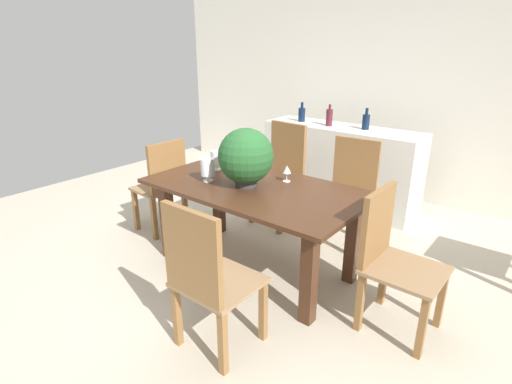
{
  "coord_description": "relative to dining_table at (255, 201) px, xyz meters",
  "views": [
    {
      "loc": [
        1.89,
        -2.27,
        1.84
      ],
      "look_at": [
        -0.04,
        0.16,
        0.67
      ],
      "focal_mm": 28.11,
      "sensor_mm": 36.0,
      "label": 1
    }
  ],
  "objects": [
    {
      "name": "chair_far_left",
      "position": [
        -0.39,
        0.95,
        -0.04
      ],
      "size": [
        0.51,
        0.45,
        1.06
      ],
      "rotation": [
        0.0,
        0.0,
        -0.09
      ],
      "color": "brown",
      "rests_on": "ground"
    },
    {
      "name": "wine_bottle_tall",
      "position": [
        -0.69,
        1.77,
        0.4
      ],
      "size": [
        0.08,
        0.08,
        0.23
      ],
      "color": "#0F1E38",
      "rests_on": "kitchen_counter"
    },
    {
      "name": "ground_plane",
      "position": [
        0.0,
        -0.09,
        -0.62
      ],
      "size": [
        7.04,
        7.04,
        0.0
      ],
      "primitive_type": "plane",
      "color": "#BCB29E"
    },
    {
      "name": "flower_centerpiece",
      "position": [
        -0.05,
        -0.05,
        0.37
      ],
      "size": [
        0.44,
        0.44,
        0.47
      ],
      "color": "#333338",
      "rests_on": "dining_table"
    },
    {
      "name": "wine_bottle_amber",
      "position": [
        0.11,
        1.8,
        0.4
      ],
      "size": [
        0.08,
        0.08,
        0.23
      ],
      "color": "#0F1E38",
      "rests_on": "kitchen_counter"
    },
    {
      "name": "kitchen_counter",
      "position": [
        -0.15,
        1.77,
        -0.16
      ],
      "size": [
        1.82,
        0.52,
        0.93
      ],
      "primitive_type": "cube",
      "color": "silver",
      "rests_on": "ground"
    },
    {
      "name": "chair_near_right",
      "position": [
        0.4,
        -0.96,
        -0.07
      ],
      "size": [
        0.47,
        0.45,
        1.0
      ],
      "rotation": [
        0.0,
        0.0,
        3.14
      ],
      "color": "brown",
      "rests_on": "ground"
    },
    {
      "name": "wine_glass",
      "position": [
        0.14,
        0.25,
        0.23
      ],
      "size": [
        0.07,
        0.07,
        0.14
      ],
      "color": "silver",
      "rests_on": "dining_table"
    },
    {
      "name": "chair_head_end",
      "position": [
        -1.16,
        -0.01,
        -0.09
      ],
      "size": [
        0.44,
        0.48,
        0.95
      ],
      "rotation": [
        0.0,
        0.0,
        -1.65
      ],
      "color": "brown",
      "rests_on": "ground"
    },
    {
      "name": "chair_foot_end",
      "position": [
        1.14,
        0.0,
        -0.09
      ],
      "size": [
        0.49,
        0.46,
        0.96
      ],
      "rotation": [
        0.0,
        0.0,
        1.55
      ],
      "color": "brown",
      "rests_on": "ground"
    },
    {
      "name": "back_wall",
      "position": [
        0.0,
        2.51,
        0.68
      ],
      "size": [
        6.4,
        0.1,
        2.6
      ],
      "primitive_type": "cube",
      "color": "silver",
      "rests_on": "ground"
    },
    {
      "name": "crystal_vase_center_near",
      "position": [
        -0.54,
        0.11,
        0.24
      ],
      "size": [
        0.09,
        0.09,
        0.18
      ],
      "color": "silver",
      "rests_on": "dining_table"
    },
    {
      "name": "wine_bottle_green",
      "position": [
        -0.3,
        1.74,
        0.41
      ],
      "size": [
        0.08,
        0.08,
        0.24
      ],
      "color": "#511E28",
      "rests_on": "kitchen_counter"
    },
    {
      "name": "dining_table",
      "position": [
        0.0,
        0.0,
        0.0
      ],
      "size": [
        1.77,
        0.97,
        0.75
      ],
      "color": "#422616",
      "rests_on": "ground"
    },
    {
      "name": "chair_far_right",
      "position": [
        0.39,
        0.95,
        -0.06
      ],
      "size": [
        0.5,
        0.45,
        1.01
      ],
      "rotation": [
        0.0,
        0.0,
        0.08
      ],
      "color": "brown",
      "rests_on": "ground"
    },
    {
      "name": "crystal_vase_left",
      "position": [
        -0.37,
        -0.15,
        0.25
      ],
      "size": [
        0.12,
        0.12,
        0.2
      ],
      "color": "silver",
      "rests_on": "dining_table"
    }
  ]
}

